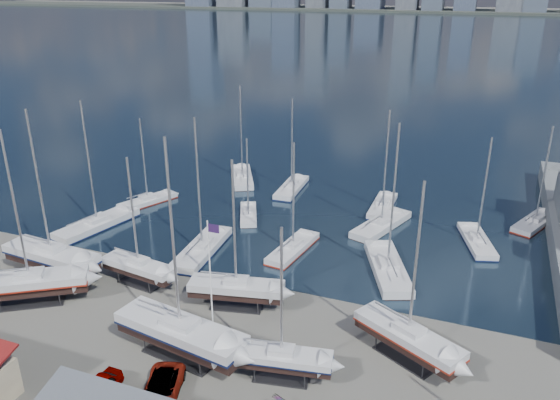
% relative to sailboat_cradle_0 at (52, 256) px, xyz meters
% --- Properties ---
extents(ground, '(1400.00, 1400.00, 0.00)m').
position_rel_sailboat_cradle_0_xyz_m(ground, '(21.99, -3.92, -2.19)').
color(ground, '#605E59').
rests_on(ground, ground).
extents(water, '(1400.00, 600.00, 0.40)m').
position_rel_sailboat_cradle_0_xyz_m(water, '(21.99, 306.08, -2.34)').
color(water, '#1A2B3C').
rests_on(water, ground).
extents(far_shore, '(1400.00, 80.00, 2.20)m').
position_rel_sailboat_cradle_0_xyz_m(far_shore, '(21.99, 566.08, -1.09)').
color(far_shore, '#2D332D').
rests_on(far_shore, ground).
extents(sailboat_cradle_0, '(11.61, 4.08, 18.24)m').
position_rel_sailboat_cradle_0_xyz_m(sailboat_cradle_0, '(0.00, 0.00, 0.00)').
color(sailboat_cradle_0, '#2D2D33').
rests_on(sailboat_cradle_0, ground).
extents(sailboat_cradle_1, '(10.90, 8.59, 17.65)m').
position_rel_sailboat_cradle_0_xyz_m(sailboat_cradle_1, '(2.06, -5.18, -0.03)').
color(sailboat_cradle_1, '#2D2D33').
rests_on(sailboat_cradle_1, ground).
extents(sailboat_cradle_2, '(8.70, 3.55, 13.96)m').
position_rel_sailboat_cradle_0_xyz_m(sailboat_cradle_2, '(9.94, 1.67, -0.21)').
color(sailboat_cradle_2, '#2D2D33').
rests_on(sailboat_cradle_2, ground).
extents(sailboat_cradle_3, '(12.46, 5.29, 19.25)m').
position_rel_sailboat_cradle_0_xyz_m(sailboat_cradle_3, '(20.14, -7.03, 0.05)').
color(sailboat_cradle_3, '#2D2D33').
rests_on(sailboat_cradle_3, ground).
extents(sailboat_cradle_4, '(9.55, 4.45, 15.11)m').
position_rel_sailboat_cradle_0_xyz_m(sailboat_cradle_4, '(21.31, 1.43, -0.16)').
color(sailboat_cradle_4, '#2D2D33').
rests_on(sailboat_cradle_4, ground).
extents(sailboat_cradle_5, '(8.42, 3.66, 13.38)m').
position_rel_sailboat_cradle_0_xyz_m(sailboat_cradle_5, '(29.13, -6.73, -0.25)').
color(sailboat_cradle_5, '#2D2D33').
rests_on(sailboat_cradle_5, ground).
extents(sailboat_cradle_6, '(10.00, 7.21, 15.99)m').
position_rel_sailboat_cradle_0_xyz_m(sailboat_cradle_6, '(38.11, -0.57, -0.12)').
color(sailboat_cradle_6, '#2D2D33').
rests_on(sailboat_cradle_6, ground).
extents(sailboat_moored_0, '(5.83, 12.07, 17.39)m').
position_rel_sailboat_cradle_0_xyz_m(sailboat_moored_0, '(-3.38, 11.54, -1.88)').
color(sailboat_moored_0, black).
rests_on(sailboat_moored_0, water).
extents(sailboat_moored_1, '(5.79, 8.98, 13.07)m').
position_rel_sailboat_cradle_0_xyz_m(sailboat_moored_1, '(-2.02, 20.92, -1.88)').
color(sailboat_moored_1, black).
rests_on(sailboat_moored_1, water).
extents(sailboat_moored_2, '(7.49, 10.61, 15.79)m').
position_rel_sailboat_cradle_0_xyz_m(sailboat_moored_2, '(6.48, 34.86, -1.86)').
color(sailboat_moored_2, black).
rests_on(sailboat_moored_2, water).
extents(sailboat_moored_3, '(4.05, 11.56, 16.97)m').
position_rel_sailboat_cradle_0_xyz_m(sailboat_moored_3, '(12.66, 10.23, -1.88)').
color(sailboat_moored_3, black).
rests_on(sailboat_moored_3, water).
extents(sailboat_moored_4, '(5.10, 7.81, 11.50)m').
position_rel_sailboat_cradle_0_xyz_m(sailboat_moored_4, '(13.42, 21.76, -1.86)').
color(sailboat_moored_4, black).
rests_on(sailboat_moored_4, water).
extents(sailboat_moored_5, '(3.23, 10.03, 14.82)m').
position_rel_sailboat_cradle_0_xyz_m(sailboat_moored_5, '(15.45, 33.27, -1.88)').
color(sailboat_moored_5, black).
rests_on(sailboat_moored_5, water).
extents(sailboat_moored_6, '(3.81, 9.61, 13.97)m').
position_rel_sailboat_cradle_0_xyz_m(sailboat_moored_6, '(22.50, 14.35, -1.88)').
color(sailboat_moored_6, black).
rests_on(sailboat_moored_6, water).
extents(sailboat_moored_7, '(6.31, 11.13, 16.21)m').
position_rel_sailboat_cradle_0_xyz_m(sailboat_moored_7, '(30.92, 24.61, -1.86)').
color(sailboat_moored_7, black).
rests_on(sailboat_moored_7, water).
extents(sailboat_moored_8, '(2.68, 9.46, 14.13)m').
position_rel_sailboat_cradle_0_xyz_m(sailboat_moored_8, '(29.80, 31.12, -1.88)').
color(sailboat_moored_8, black).
rests_on(sailboat_moored_8, water).
extents(sailboat_moored_9, '(7.39, 11.99, 17.55)m').
position_rel_sailboat_cradle_0_xyz_m(sailboat_moored_9, '(33.84, 13.47, -1.86)').
color(sailboat_moored_9, black).
rests_on(sailboat_moored_9, water).
extents(sailboat_moored_10, '(5.27, 9.74, 14.03)m').
position_rel_sailboat_cradle_0_xyz_m(sailboat_moored_10, '(42.63, 24.19, -1.88)').
color(sailboat_moored_10, black).
rests_on(sailboat_moored_10, water).
extents(sailboat_moored_11, '(6.22, 9.55, 13.91)m').
position_rel_sailboat_cradle_0_xyz_m(sailboat_moored_11, '(49.48, 32.78, -1.88)').
color(sailboat_moored_11, black).
rests_on(sailboat_moored_11, water).
extents(car_a, '(2.04, 4.82, 1.62)m').
position_rel_sailboat_cradle_0_xyz_m(car_a, '(16.81, -14.01, -1.37)').
color(car_a, gray).
rests_on(car_a, ground).
extents(car_c, '(4.39, 6.42, 1.63)m').
position_rel_sailboat_cradle_0_xyz_m(car_c, '(21.39, -12.14, -1.37)').
color(car_c, gray).
rests_on(car_c, ground).
extents(flagpole, '(1.07, 0.12, 12.10)m').
position_rel_sailboat_cradle_0_xyz_m(flagpole, '(22.29, -5.11, 4.79)').
color(flagpole, white).
rests_on(flagpole, ground).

